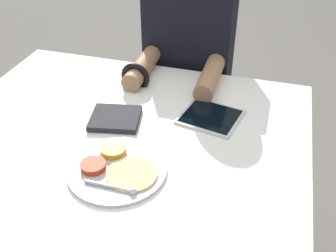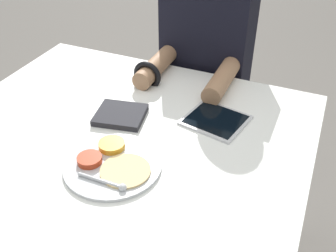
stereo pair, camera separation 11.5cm
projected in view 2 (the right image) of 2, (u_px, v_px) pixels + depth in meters
The scene contains 5 objects.
dining_table at pixel (126, 217), 1.43m from camera, with size 1.15×1.00×0.75m.
thali_tray at pixel (112, 163), 1.10m from camera, with size 0.28×0.28×0.03m.
red_notebook at pixel (121, 115), 1.29m from camera, with size 0.18×0.17×0.02m.
tablet_device at pixel (216, 120), 1.28m from camera, with size 0.22×0.21×0.01m.
person_diner at pixel (204, 89), 1.74m from camera, with size 0.36×0.47×1.24m.
Camera 2 is at (0.52, -0.82, 1.49)m, focal length 42.00 mm.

